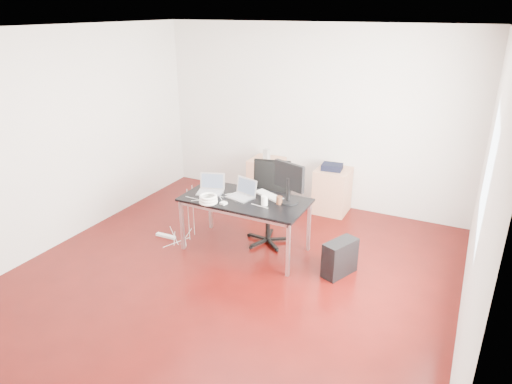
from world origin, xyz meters
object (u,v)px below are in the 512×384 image
at_px(filing_cabinet_left, 266,179).
at_px(office_chair, 269,199).
at_px(desk, 245,203).
at_px(filing_cabinet_right, 332,191).
at_px(pc_tower, 340,258).

bearing_deg(filing_cabinet_left, office_chair, -63.36).
xyz_separation_m(desk, office_chair, (0.16, 0.40, -0.07)).
height_order(filing_cabinet_right, pc_tower, filing_cabinet_right).
distance_m(desk, filing_cabinet_right, 1.83).
height_order(office_chair, filing_cabinet_right, office_chair).
bearing_deg(desk, filing_cabinet_left, 106.12).
height_order(desk, pc_tower, desk).
height_order(desk, office_chair, office_chair).
height_order(filing_cabinet_left, filing_cabinet_right, same).
height_order(filing_cabinet_left, pc_tower, filing_cabinet_left).
distance_m(desk, pc_tower, 1.37).
height_order(desk, filing_cabinet_right, desk).
xyz_separation_m(filing_cabinet_right, pc_tower, (0.64, -1.72, -0.13)).
relative_size(desk, filing_cabinet_left, 2.29).
relative_size(filing_cabinet_left, filing_cabinet_right, 1.00).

